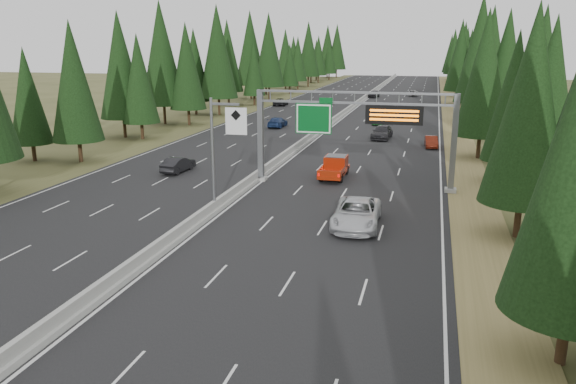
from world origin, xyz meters
name	(u,v)px	position (x,y,z in m)	size (l,w,h in m)	color
road	(341,118)	(0.00, 80.00, 0.04)	(32.00, 260.00, 0.08)	black
shoulder_right	(454,121)	(17.80, 80.00, 0.03)	(3.60, 260.00, 0.06)	olive
shoulder_left	(237,114)	(-17.80, 80.00, 0.03)	(3.60, 260.00, 0.06)	#3E431F
median_barrier	(341,115)	(0.00, 80.00, 0.41)	(0.70, 260.00, 0.85)	gray
sign_gantry	(361,124)	(8.92, 34.88, 5.27)	(16.75, 0.98, 7.80)	slate
hov_sign_pole	(220,148)	(0.58, 24.97, 4.72)	(2.80, 0.50, 8.00)	slate
tree_row_right	(495,59)	(22.22, 72.35, 9.58)	(11.86, 242.76, 18.86)	black
tree_row_left	(207,59)	(-21.92, 77.86, 9.28)	(11.80, 245.28, 18.66)	black
silver_minivan	(357,213)	(10.08, 24.35, 0.95)	(2.89, 6.28, 1.74)	silver
red_pickup	(335,165)	(6.32, 38.04, 1.09)	(2.00, 5.60, 1.83)	black
car_ahead_green	(378,120)	(6.75, 73.17, 0.79)	(1.67, 4.14, 1.41)	#166321
car_ahead_dkred	(431,142)	(14.50, 55.29, 0.73)	(1.37, 3.94, 1.30)	#53170B
car_ahead_dkgrey	(382,132)	(8.44, 60.27, 0.87)	(2.21, 5.43, 1.58)	black
car_ahead_white	(413,93)	(9.79, 122.67, 0.73)	(2.15, 4.65, 1.29)	#B5B5B5
car_ahead_far	(374,94)	(1.50, 116.96, 0.90)	(1.93, 4.80, 1.64)	black
car_onc_near	(178,164)	(-8.09, 36.33, 0.78)	(1.48, 4.25, 1.40)	black
car_onc_blue	(277,122)	(-6.95, 66.73, 0.80)	(2.02, 4.96, 1.44)	navy
car_onc_white	(324,117)	(-1.50, 73.74, 0.85)	(1.82, 4.53, 1.54)	white
car_onc_far	(281,102)	(-14.21, 95.39, 0.77)	(2.30, 4.99, 1.39)	black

